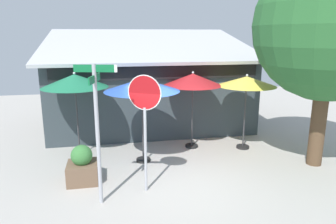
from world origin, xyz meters
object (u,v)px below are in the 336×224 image
patio_umbrella_forest_green_left (75,82)px  sidewalk_planter (82,167)px  patio_umbrella_royal_blue_center (142,86)px  patio_umbrella_mustard_far_right (247,82)px  patio_umbrella_crimson_right (193,80)px  stop_sign (145,111)px  street_sign_post (97,122)px

patio_umbrella_forest_green_left → sidewalk_planter: bearing=-83.3°
patio_umbrella_royal_blue_center → patio_umbrella_mustard_far_right: bearing=8.1°
patio_umbrella_royal_blue_center → patio_umbrella_mustard_far_right: size_ratio=1.03×
patio_umbrella_forest_green_left → patio_umbrella_crimson_right: bearing=0.2°
patio_umbrella_forest_green_left → patio_umbrella_royal_blue_center: bearing=-25.0°
patio_umbrella_crimson_right → stop_sign: bearing=-124.6°
patio_umbrella_crimson_right → patio_umbrella_mustard_far_right: 1.79m
street_sign_post → patio_umbrella_crimson_right: bearing=46.5°
street_sign_post → stop_sign: bearing=19.4°
patio_umbrella_mustard_far_right → patio_umbrella_crimson_right: bearing=165.9°
street_sign_post → stop_sign: 1.18m
street_sign_post → patio_umbrella_forest_green_left: street_sign_post is taller
patio_umbrella_royal_blue_center → sidewalk_planter: bearing=-147.8°
sidewalk_planter → patio_umbrella_mustard_far_right: bearing=16.9°
patio_umbrella_forest_green_left → patio_umbrella_crimson_right: size_ratio=1.03×
patio_umbrella_forest_green_left → patio_umbrella_crimson_right: 3.81m
patio_umbrella_mustard_far_right → sidewalk_planter: 5.85m
street_sign_post → sidewalk_planter: 2.02m
street_sign_post → patio_umbrella_mustard_far_right: street_sign_post is taller
stop_sign → patio_umbrella_royal_blue_center: size_ratio=1.11×
patio_umbrella_royal_blue_center → sidewalk_planter: size_ratio=2.57×
stop_sign → patio_umbrella_forest_green_left: (-1.84, 2.84, 0.34)m
street_sign_post → patio_umbrella_royal_blue_center: 2.66m
patio_umbrella_forest_green_left → patio_umbrella_mustard_far_right: (5.54, -0.42, -0.12)m
stop_sign → patio_umbrella_crimson_right: bearing=55.4°
sidewalk_planter → stop_sign: bearing=-26.8°
patio_umbrella_royal_blue_center → patio_umbrella_mustard_far_right: (3.55, 0.51, -0.07)m
patio_umbrella_crimson_right → sidewalk_planter: bearing=-150.2°
street_sign_post → patio_umbrella_crimson_right: size_ratio=1.22×
patio_umbrella_royal_blue_center → sidewalk_planter: patio_umbrella_royal_blue_center is taller
patio_umbrella_mustard_far_right → patio_umbrella_royal_blue_center: bearing=-171.9°
stop_sign → sidewalk_planter: size_ratio=2.85×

